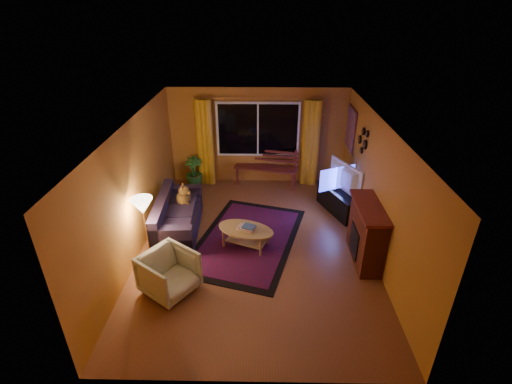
{
  "coord_description": "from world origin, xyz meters",
  "views": [
    {
      "loc": [
        0.12,
        -6.11,
        4.4
      ],
      "look_at": [
        0.0,
        0.3,
        1.05
      ],
      "focal_mm": 26.0,
      "sensor_mm": 36.0,
      "label": 1
    }
  ],
  "objects_px": {
    "armchair": "(169,271)",
    "tv_console": "(339,201)",
    "sofa": "(178,215)",
    "coffee_table": "(246,237)",
    "floor_lamp": "(146,230)",
    "bench": "(266,176)"
  },
  "relations": [
    {
      "from": "armchair",
      "to": "tv_console",
      "type": "relative_size",
      "value": 0.64
    },
    {
      "from": "sofa",
      "to": "coffee_table",
      "type": "relative_size",
      "value": 1.68
    },
    {
      "from": "floor_lamp",
      "to": "coffee_table",
      "type": "bearing_deg",
      "value": 13.5
    },
    {
      "from": "armchair",
      "to": "tv_console",
      "type": "xyz_separation_m",
      "value": [
        3.3,
        2.7,
        -0.14
      ]
    },
    {
      "from": "tv_console",
      "to": "armchair",
      "type": "bearing_deg",
      "value": -163.11
    },
    {
      "from": "armchair",
      "to": "tv_console",
      "type": "bearing_deg",
      "value": -15.03
    },
    {
      "from": "bench",
      "to": "floor_lamp",
      "type": "xyz_separation_m",
      "value": [
        -2.22,
        -3.21,
        0.39
      ]
    },
    {
      "from": "armchair",
      "to": "tv_console",
      "type": "distance_m",
      "value": 4.26
    },
    {
      "from": "bench",
      "to": "armchair",
      "type": "xyz_separation_m",
      "value": [
        -1.63,
        -4.08,
        0.16
      ]
    },
    {
      "from": "coffee_table",
      "to": "tv_console",
      "type": "bearing_deg",
      "value": 33.95
    },
    {
      "from": "bench",
      "to": "floor_lamp",
      "type": "height_order",
      "value": "floor_lamp"
    },
    {
      "from": "armchair",
      "to": "coffee_table",
      "type": "distance_m",
      "value": 1.79
    },
    {
      "from": "armchair",
      "to": "floor_lamp",
      "type": "bearing_deg",
      "value": 70.09
    },
    {
      "from": "bench",
      "to": "sofa",
      "type": "xyz_separation_m",
      "value": [
        -1.86,
        -2.23,
        0.14
      ]
    },
    {
      "from": "bench",
      "to": "floor_lamp",
      "type": "relative_size",
      "value": 1.28
    },
    {
      "from": "sofa",
      "to": "tv_console",
      "type": "bearing_deg",
      "value": 10.51
    },
    {
      "from": "bench",
      "to": "coffee_table",
      "type": "relative_size",
      "value": 1.44
    },
    {
      "from": "armchair",
      "to": "coffee_table",
      "type": "relative_size",
      "value": 0.71
    },
    {
      "from": "bench",
      "to": "coffee_table",
      "type": "bearing_deg",
      "value": -85.16
    },
    {
      "from": "bench",
      "to": "tv_console",
      "type": "bearing_deg",
      "value": -26.22
    },
    {
      "from": "sofa",
      "to": "tv_console",
      "type": "distance_m",
      "value": 3.64
    },
    {
      "from": "armchair",
      "to": "floor_lamp",
      "type": "height_order",
      "value": "floor_lamp"
    }
  ]
}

